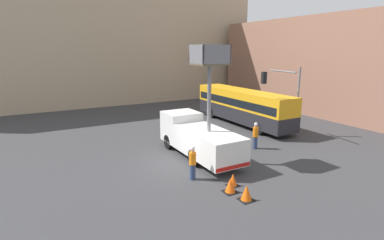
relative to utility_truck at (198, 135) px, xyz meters
name	(u,v)px	position (x,y,z in m)	size (l,w,h in m)	color
ground_plane	(184,164)	(-1.46, -0.80, -1.47)	(120.00, 120.00, 0.00)	#38383A
building_backdrop_far	(90,35)	(-1.46, 25.82, 7.34)	(44.00, 10.00, 17.63)	tan
building_backdrop_side	(337,65)	(21.51, 5.80, 3.71)	(10.00, 28.00, 10.37)	#936651
utility_truck	(198,135)	(0.00, 0.00, 0.00)	(2.36, 7.41, 7.18)	silver
city_bus	(242,105)	(8.13, 5.67, 0.41)	(2.43, 11.74, 3.23)	#232328
traffic_light_pole	(285,90)	(8.33, 0.65, 2.33)	(3.47, 3.22, 5.59)	slate
road_worker_near_truck	(193,163)	(-2.07, -3.01, -0.51)	(0.38, 0.38, 1.91)	navy
road_worker_directing	(255,135)	(4.38, -0.60, -0.50)	(0.38, 0.38, 1.92)	navy
traffic_cone_near_truck	(233,180)	(-0.64, -4.73, -1.16)	(0.58, 0.58, 0.66)	black
traffic_cone_mid_road	(246,193)	(-1.00, -6.27, -1.11)	(0.67, 0.67, 0.77)	black
traffic_cone_far_side	(230,185)	(-1.18, -5.24, -1.11)	(0.67, 0.67, 0.76)	black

